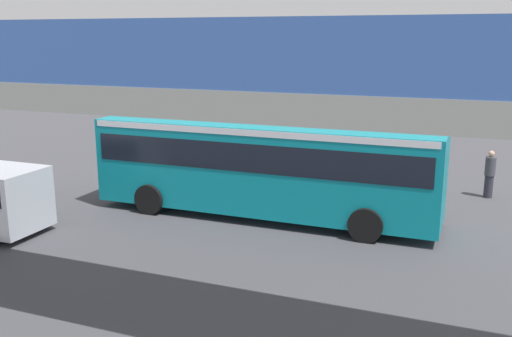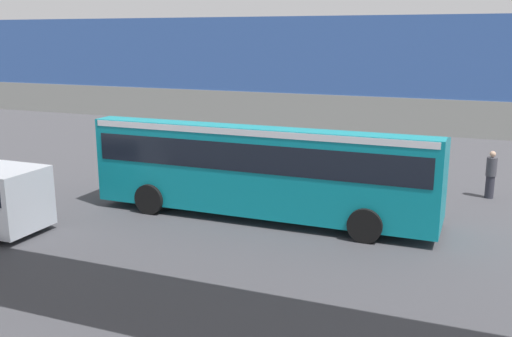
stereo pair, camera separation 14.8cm
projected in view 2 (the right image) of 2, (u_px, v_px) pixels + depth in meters
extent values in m
plane|color=#424247|center=(251.00, 204.00, 20.63)|extent=(80.00, 80.00, 0.00)
cube|color=#0C8493|center=(264.00, 166.00, 18.93)|extent=(11.50, 2.55, 2.86)
cube|color=black|center=(264.00, 151.00, 18.81)|extent=(11.04, 2.59, 0.90)
cube|color=white|center=(264.00, 127.00, 18.63)|extent=(11.27, 2.58, 0.20)
cube|color=black|center=(118.00, 144.00, 20.96)|extent=(0.04, 2.24, 1.20)
cylinder|color=black|center=(150.00, 199.00, 19.40)|extent=(1.04, 0.30, 1.04)
cylinder|color=black|center=(186.00, 182.00, 21.70)|extent=(1.04, 0.30, 1.04)
cylinder|color=black|center=(365.00, 225.00, 16.71)|extent=(1.04, 0.30, 1.04)
cylinder|color=black|center=(380.00, 202.00, 19.01)|extent=(1.04, 0.30, 1.04)
cylinder|color=black|center=(37.00, 215.00, 18.26)|extent=(0.68, 0.22, 0.68)
cylinder|color=#2D2D38|center=(490.00, 187.00, 21.31)|extent=(0.32, 0.32, 0.85)
cylinder|color=#3F3F47|center=(492.00, 167.00, 21.13)|extent=(0.38, 0.38, 0.70)
sphere|color=tan|center=(493.00, 154.00, 21.02)|extent=(0.22, 0.22, 0.22)
cube|color=silver|center=(376.00, 196.00, 21.66)|extent=(2.00, 0.20, 0.01)
cube|color=silver|center=(278.00, 186.00, 23.12)|extent=(2.00, 0.20, 0.01)
cube|color=silver|center=(190.00, 177.00, 24.58)|extent=(2.00, 0.20, 0.01)
cube|color=gray|center=(79.00, 91.00, 11.39)|extent=(26.75, 2.60, 0.50)
cube|color=#3359A5|center=(114.00, 49.00, 12.34)|extent=(26.75, 0.08, 1.10)
cube|color=#3359A5|center=(30.00, 52.00, 10.08)|extent=(26.75, 0.08, 1.10)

